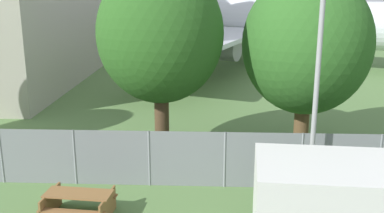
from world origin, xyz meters
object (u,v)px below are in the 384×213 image
object	(u,v)px
portable_cabin	(327,213)
tree_far_right	(160,35)
airplane	(275,22)
picnic_bench_open_grass	(79,202)
tree_near_hangar	(307,44)

from	to	relation	value
portable_cabin	tree_far_right	bearing A→B (deg)	129.12
tree_far_right	portable_cabin	bearing A→B (deg)	-55.03
airplane	tree_far_right	world-z (taller)	airplane
portable_cabin	picnic_bench_open_grass	world-z (taller)	portable_cabin
airplane	portable_cabin	bearing A→B (deg)	-67.27
tree_far_right	tree_near_hangar	bearing A→B (deg)	8.19
airplane	tree_near_hangar	bearing A→B (deg)	-66.85
airplane	picnic_bench_open_grass	distance (m)	29.82
airplane	picnic_bench_open_grass	xyz separation A→B (m)	(-9.28, -28.18, -3.01)
tree_near_hangar	tree_far_right	distance (m)	5.68
portable_cabin	airplane	bearing A→B (deg)	89.25
portable_cabin	picnic_bench_open_grass	distance (m)	7.01
picnic_bench_open_grass	tree_near_hangar	world-z (taller)	tree_near_hangar
tree_far_right	picnic_bench_open_grass	bearing A→B (deg)	-111.21
tree_near_hangar	tree_far_right	xyz separation A→B (m)	(-5.60, -0.81, 0.44)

